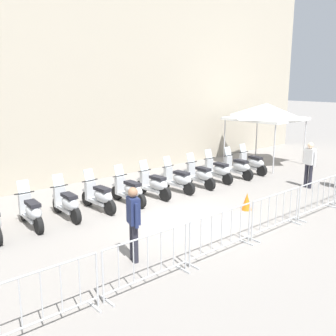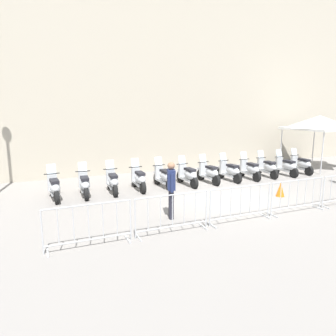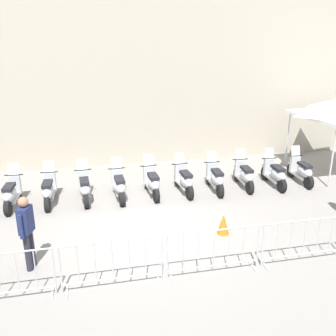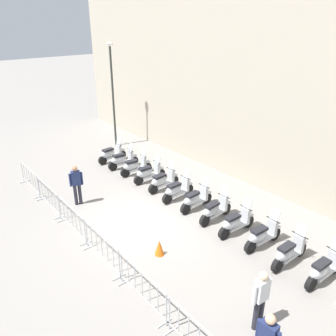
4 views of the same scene
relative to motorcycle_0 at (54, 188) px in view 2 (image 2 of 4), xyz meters
name	(u,v)px [view 2 (image 2 of 4)]	position (x,y,z in m)	size (l,w,h in m)	color
ground_plane	(230,199)	(5.81, -2.68, -0.45)	(120.00, 120.00, 0.00)	gray
building_facade	(158,37)	(6.20, 4.48, 6.61)	(28.00, 2.40, 14.13)	#B2A893
motorcycle_0	(54,188)	(0.00, 0.00, 0.00)	(0.56, 1.72, 1.24)	black
motorcycle_1	(85,185)	(1.07, -0.04, 0.00)	(0.58, 1.73, 1.24)	black
motorcycle_2	(113,182)	(2.15, -0.05, 0.00)	(0.60, 1.72, 1.24)	black
motorcycle_3	(139,179)	(3.24, -0.08, 0.00)	(0.56, 1.73, 1.24)	black
motorcycle_4	(164,177)	(4.33, -0.15, 0.00)	(0.56, 1.72, 1.24)	black
motorcycle_5	(188,175)	(5.40, -0.29, 0.00)	(0.56, 1.72, 1.24)	black
motorcycle_6	(209,173)	(6.48, -0.30, 0.00)	(0.56, 1.72, 1.24)	black
motorcycle_7	(230,171)	(7.57, -0.38, 0.00)	(0.56, 1.72, 1.24)	black
motorcycle_8	(250,170)	(8.63, -0.49, 0.00)	(0.57, 1.73, 1.24)	black
motorcycle_9	(267,168)	(9.72, -0.47, 0.00)	(0.59, 1.72, 1.24)	black
motorcycle_10	(286,167)	(10.80, -0.64, 0.00)	(0.56, 1.73, 1.24)	black
motorcycle_11	(301,165)	(11.88, -0.61, 0.00)	(0.58, 1.73, 1.24)	black
barrier_segment_0	(89,226)	(0.26, -4.50, 0.07)	(2.09, 0.54, 1.07)	#B2B5B7
barrier_segment_1	(172,214)	(2.44, -4.62, 0.07)	(2.09, 0.54, 1.07)	#B2B5B7
barrier_segment_2	(241,204)	(4.61, -4.74, 0.07)	(2.09, 0.54, 1.07)	#B2B5B7
barrier_segment_3	(297,196)	(6.78, -4.86, 0.07)	(2.09, 0.54, 1.07)	#B2B5B7
officer_mid_plaza	(171,187)	(2.92, -3.58, 0.53)	(0.33, 0.52, 1.73)	#23232D
canopy_tent	(320,123)	(13.93, 0.13, 2.06)	(3.00, 3.00, 2.91)	silver
traffic_cone	(280,189)	(7.71, -3.28, -0.18)	(0.32, 0.32, 0.55)	orange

